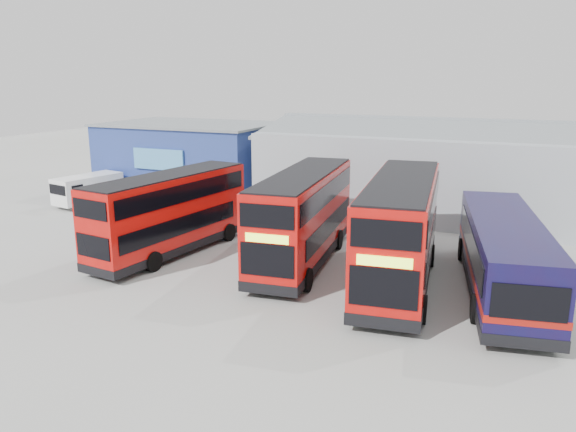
% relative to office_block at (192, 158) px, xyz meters
% --- Properties ---
extents(ground_plane, '(120.00, 120.00, 0.00)m').
position_rel_office_block_xyz_m(ground_plane, '(14.00, -17.99, -2.58)').
color(ground_plane, gray).
rests_on(ground_plane, ground).
extents(office_block, '(12.30, 8.32, 5.12)m').
position_rel_office_block_xyz_m(office_block, '(0.00, 0.00, 0.00)').
color(office_block, navy).
rests_on(office_block, ground).
extents(maintenance_shed, '(30.50, 12.00, 5.89)m').
position_rel_office_block_xyz_m(maintenance_shed, '(22.00, 2.01, 0.02)').
color(maintenance_shed, '#969BA4').
rests_on(maintenance_shed, ground).
extents(double_decker_left, '(3.42, 9.54, 3.95)m').
position_rel_office_block_xyz_m(double_decker_left, '(7.29, -13.24, -0.61)').
color(double_decker_left, red).
rests_on(double_decker_left, ground).
extents(double_decker_centre, '(3.50, 10.23, 4.24)m').
position_rel_office_block_xyz_m(double_decker_centre, '(13.67, -11.90, -0.47)').
color(double_decker_centre, red).
rests_on(double_decker_centre, ground).
extents(double_decker_right, '(3.81, 10.78, 4.47)m').
position_rel_office_block_xyz_m(double_decker_right, '(18.37, -12.91, -0.35)').
color(double_decker_right, red).
rests_on(double_decker_right, ground).
extents(single_decker_blue, '(4.55, 11.46, 3.04)m').
position_rel_office_block_xyz_m(single_decker_blue, '(22.37, -12.26, -1.07)').
color(single_decker_blue, '#0C0C35').
rests_on(single_decker_blue, ground).
extents(panel_van, '(2.63, 4.82, 2.00)m').
position_rel_office_block_xyz_m(panel_van, '(-4.09, -6.51, -1.46)').
color(panel_van, white).
rests_on(panel_van, ground).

